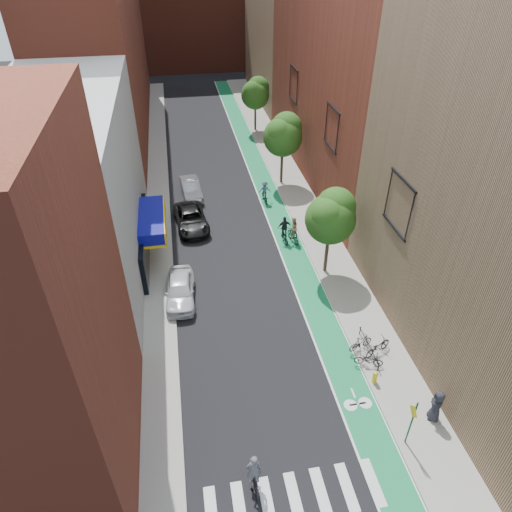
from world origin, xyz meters
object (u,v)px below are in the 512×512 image
parked_car_black (191,219)px  parked_car_silver (191,188)px  cyclist_lane_far (265,193)px  fire_hydrant (375,377)px  parked_car_white (180,290)px  cyclist_lead (254,477)px  cyclist_lane_mid (285,232)px  cyclist_lane_near (293,232)px  pedestrian (436,406)px

parked_car_black → parked_car_silver: 5.29m
cyclist_lane_far → fire_hydrant: (1.95, -20.69, -0.29)m
parked_car_white → cyclist_lane_far: cyclist_lane_far is taller
cyclist_lead → cyclist_lane_far: size_ratio=1.11×
cyclist_lead → parked_car_silver: bearing=-89.6°
parked_car_silver → cyclist_lead: cyclist_lead is taller
parked_car_white → cyclist_lane_mid: 9.90m
parked_car_black → cyclist_lane_mid: bearing=-31.2°
parked_car_white → fire_hydrant: size_ratio=5.90×
parked_car_silver → cyclist_lane_mid: 10.93m
parked_car_silver → cyclist_lane_mid: (6.67, -8.66, 0.07)m
cyclist_lane_mid → cyclist_lane_far: bearing=-88.5°
parked_car_white → parked_car_silver: (1.60, 14.11, -0.04)m
parked_car_silver → cyclist_lane_far: bearing=-24.6°
cyclist_lane_near → pedestrian: bearing=86.7°
cyclist_lead → pedestrian: cyclist_lead is taller
parked_car_white → cyclist_lane_far: bearing=59.6°
parked_car_white → fire_hydrant: 13.26m
parked_car_black → cyclist_lane_near: size_ratio=2.55×
cyclist_lane_mid → fire_hydrant: 14.36m
fire_hydrant → cyclist_lead: bearing=-149.5°
fire_hydrant → cyclist_lane_far: bearing=95.4°
parked_car_white → parked_car_black: bearing=85.2°
parked_car_silver → cyclist_lane_mid: size_ratio=2.11×
parked_car_silver → parked_car_black: bearing=-98.9°
parked_car_black → cyclist_lane_far: size_ratio=2.67×
parked_car_black → parked_car_silver: parked_car_silver is taller
parked_car_silver → cyclist_lane_near: 11.44m
parked_car_white → cyclist_lane_mid: size_ratio=2.14×
cyclist_lead → cyclist_lane_near: 19.49m
parked_car_white → cyclist_lead: 13.37m
cyclist_lane_mid → fire_hydrant: size_ratio=2.75×
cyclist_lane_near → cyclist_lane_far: (-0.95, 6.56, -0.01)m
cyclist_lane_mid → parked_car_white: bearing=32.0°
pedestrian → parked_car_white: bearing=-109.7°
parked_car_white → cyclist_lane_mid: cyclist_lane_mid is taller
cyclist_lead → cyclist_lane_mid: (5.69, 18.57, 0.03)m
parked_car_black → pedestrian: size_ratio=2.77×
parked_car_black → cyclist_lane_near: (7.64, -3.51, 0.13)m
parked_car_silver → fire_hydrant: size_ratio=5.80×
parked_car_black → pedestrian: (10.65, -20.23, 0.37)m
cyclist_lane_mid → cyclist_lane_far: 6.43m
parked_car_black → cyclist_lead: bearing=-92.0°
cyclist_lane_mid → cyclist_lane_near: bearing=166.7°
fire_hydrant → cyclist_lane_near: bearing=94.0°
parked_car_black → cyclist_lane_mid: cyclist_lane_mid is taller
cyclist_lead → cyclist_lane_near: size_ratio=1.06×
parked_car_silver → pedestrian: pedestrian is taller
cyclist_lead → cyclist_lane_mid: cyclist_lead is taller
parked_car_black → fire_hydrant: 19.64m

